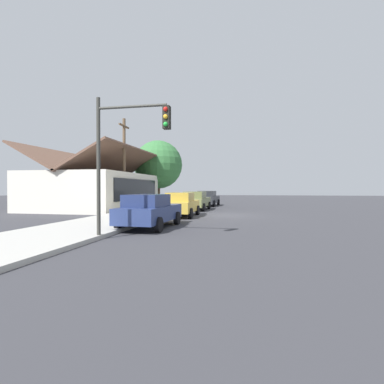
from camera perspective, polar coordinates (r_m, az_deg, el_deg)
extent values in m
plane|color=#38383D|center=(21.06, 5.98, -4.39)|extent=(120.00, 120.00, 0.00)
cube|color=#B2AFA8|center=(22.27, -8.56, -3.91)|extent=(60.00, 4.20, 0.16)
cube|color=navy|center=(14.52, -7.87, -4.02)|extent=(4.69, 1.96, 0.70)
cube|color=navy|center=(14.05, -8.54, -1.61)|extent=(2.27, 1.67, 0.56)
cylinder|color=black|center=(16.22, -9.06, -4.77)|extent=(0.67, 0.24, 0.66)
cylinder|color=black|center=(15.63, -2.85, -4.97)|extent=(0.67, 0.24, 0.66)
cylinder|color=black|center=(13.61, -13.63, -5.84)|extent=(0.67, 0.24, 0.66)
cylinder|color=black|center=(12.90, -6.35, -6.18)|extent=(0.67, 0.24, 0.66)
cube|color=gold|center=(20.03, -1.97, -2.71)|extent=(4.40, 1.78, 0.70)
cube|color=gold|center=(19.57, -2.25, -0.94)|extent=(2.13, 1.53, 0.56)
cylinder|color=black|center=(21.56, -3.42, -3.39)|extent=(0.66, 0.23, 0.66)
cylinder|color=black|center=(21.22, 1.06, -3.46)|extent=(0.66, 0.23, 0.66)
cylinder|color=black|center=(18.94, -5.37, -3.97)|extent=(0.66, 0.23, 0.66)
cylinder|color=black|center=(18.56, -0.29, -4.06)|extent=(0.66, 0.23, 0.66)
cube|color=olive|center=(25.90, 0.77, -1.92)|extent=(4.71, 1.88, 0.70)
cube|color=#61683C|center=(25.42, 0.57, -0.55)|extent=(2.27, 1.63, 0.56)
cylinder|color=black|center=(27.52, -0.47, -2.49)|extent=(0.66, 0.23, 0.66)
cylinder|color=black|center=(27.18, 3.25, -2.53)|extent=(0.66, 0.23, 0.66)
cylinder|color=black|center=(24.70, -1.95, -2.86)|extent=(0.66, 0.23, 0.66)
cylinder|color=black|center=(24.32, 2.19, -2.92)|extent=(0.66, 0.23, 0.66)
cube|color=#2D3035|center=(31.90, 3.03, -1.42)|extent=(4.62, 2.04, 0.70)
cube|color=#27292D|center=(31.44, 2.87, -0.30)|extent=(2.26, 1.70, 0.56)
cylinder|color=black|center=(33.48, 1.98, -1.92)|extent=(0.67, 0.25, 0.66)
cylinder|color=black|center=(33.14, 5.03, -1.95)|extent=(0.67, 0.25, 0.66)
cylinder|color=black|center=(30.74, 0.87, -2.15)|extent=(0.67, 0.25, 0.66)
cylinder|color=black|center=(30.37, 4.18, -2.19)|extent=(0.67, 0.25, 0.66)
cube|color=silver|center=(28.78, -17.70, 0.14)|extent=(11.81, 7.96, 3.20)
cube|color=black|center=(27.06, -10.23, 0.47)|extent=(9.44, 0.08, 1.79)
cube|color=brown|center=(27.97, -14.13, 5.59)|extent=(12.41, 4.27, 2.37)
cube|color=brown|center=(29.88, -21.07, 5.25)|extent=(12.41, 4.27, 2.37)
cylinder|color=brown|center=(34.62, -6.43, 0.15)|extent=(0.44, 0.44, 3.06)
sphere|color=#38753D|center=(34.72, -6.44, 5.18)|extent=(5.50, 5.50, 5.50)
cylinder|color=#383833|center=(11.57, -17.32, 4.25)|extent=(0.14, 0.14, 5.20)
cylinder|color=#383833|center=(11.36, -11.37, 15.59)|extent=(0.10, 2.60, 0.10)
cube|color=black|center=(10.84, -4.81, 13.88)|extent=(0.28, 0.24, 0.80)
sphere|color=red|center=(10.76, -5.04, 15.41)|extent=(0.16, 0.16, 0.16)
sphere|color=yellow|center=(10.70, -5.04, 14.06)|extent=(0.16, 0.16, 0.16)
sphere|color=green|center=(10.64, -5.04, 12.70)|extent=(0.16, 0.16, 0.16)
cylinder|color=brown|center=(24.98, -12.75, 5.01)|extent=(0.24, 0.24, 7.50)
cube|color=brown|center=(25.41, -12.77, 12.11)|extent=(1.80, 0.12, 0.12)
cylinder|color=red|center=(25.37, -2.75, -2.53)|extent=(0.22, 0.22, 0.55)
sphere|color=red|center=(25.35, -2.75, -1.75)|extent=(0.18, 0.18, 0.18)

